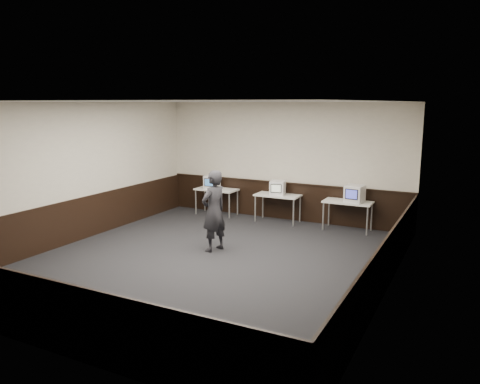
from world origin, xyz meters
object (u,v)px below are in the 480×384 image
desk_left (217,191)px  desk_right (348,204)px  emac_center (278,188)px  person (214,211)px  desk_center (278,197)px  emac_left (212,182)px  emac_right (355,194)px

desk_left → desk_right: size_ratio=1.00×
emac_center → person: bearing=-106.5°
desk_center → emac_center: (0.01, -0.04, 0.26)m
emac_left → emac_center: size_ratio=0.93×
desk_right → emac_right: bearing=-13.3°
desk_center → desk_right: bearing=0.0°
desk_right → desk_center: bearing=180.0°
emac_left → person: size_ratio=0.25×
desk_left → emac_right: 3.98m
emac_left → person: (1.77, -2.92, -0.06)m
emac_left → emac_center: (2.04, -0.01, 0.00)m
desk_left → emac_left: (-0.13, -0.03, 0.26)m
desk_center → emac_left: (-2.03, -0.03, 0.26)m
desk_center → person: (-0.26, -2.95, 0.21)m
emac_center → person: 2.93m
desk_right → emac_left: 3.94m
person → emac_left: bearing=-132.1°
desk_right → person: (-2.16, -2.95, 0.21)m
desk_center → person: size_ratio=0.68×
emac_center → person: size_ratio=0.26×
desk_left → desk_center: (1.90, 0.00, 0.00)m
desk_left → emac_right: emac_right is taller
desk_center → emac_left: 2.05m
desk_left → emac_right: size_ratio=2.40×
desk_left → emac_center: emac_center is taller
emac_left → emac_center: emac_center is taller
desk_center → desk_left: bearing=180.0°
emac_left → desk_center: bearing=-3.7°
desk_right → emac_left: (-3.93, -0.03, 0.26)m
emac_left → emac_right: emac_right is taller
person → desk_right: bearing=160.5°
emac_center → emac_left: bearing=168.5°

